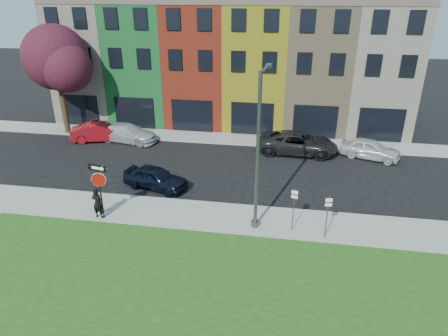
% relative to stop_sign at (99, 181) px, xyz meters
% --- Properties ---
extents(ground, '(120.00, 120.00, 0.00)m').
position_rel_stop_sign_xyz_m(ground, '(6.35, -1.88, -2.30)').
color(ground, black).
rests_on(ground, ground).
extents(sidewalk_near, '(40.00, 3.00, 0.12)m').
position_rel_stop_sign_xyz_m(sidewalk_near, '(8.35, 1.12, -2.24)').
color(sidewalk_near, gray).
rests_on(sidewalk_near, ground).
extents(sidewalk_far, '(40.00, 2.40, 0.12)m').
position_rel_stop_sign_xyz_m(sidewalk_far, '(3.35, 13.12, -2.24)').
color(sidewalk_far, gray).
rests_on(sidewalk_far, ground).
extents(rowhouse_block, '(30.00, 10.12, 10.00)m').
position_rel_stop_sign_xyz_m(rowhouse_block, '(3.85, 19.30, 2.69)').
color(rowhouse_block, beige).
rests_on(rowhouse_block, ground).
extents(stop_sign, '(1.04, 0.24, 3.06)m').
position_rel_stop_sign_xyz_m(stop_sign, '(0.00, 0.00, 0.00)').
color(stop_sign, black).
rests_on(stop_sign, sidewalk_near).
extents(man, '(0.71, 0.54, 1.70)m').
position_rel_stop_sign_xyz_m(man, '(-0.25, 0.02, -1.33)').
color(man, black).
rests_on(man, sidewalk_near).
extents(sedan_near, '(3.67, 4.86, 1.37)m').
position_rel_stop_sign_xyz_m(sedan_near, '(1.55, 3.97, -1.61)').
color(sedan_near, black).
rests_on(sedan_near, ground).
extents(parked_car_red, '(4.06, 5.35, 1.48)m').
position_rel_stop_sign_xyz_m(parked_car_red, '(-5.40, 11.19, -1.56)').
color(parked_car_red, maroon).
rests_on(parked_car_red, ground).
extents(parked_car_silver, '(3.51, 5.40, 1.38)m').
position_rel_stop_sign_xyz_m(parked_car_silver, '(-3.18, 11.39, -1.61)').
color(parked_car_silver, '#B7B8BC').
rests_on(parked_car_silver, ground).
extents(parked_car_dark, '(3.08, 5.91, 1.58)m').
position_rel_stop_sign_xyz_m(parked_car_dark, '(10.11, 11.10, -1.50)').
color(parked_car_dark, black).
rests_on(parked_car_dark, ground).
extents(parked_car_white, '(4.14, 5.11, 1.40)m').
position_rel_stop_sign_xyz_m(parked_car_white, '(15.17, 10.98, -1.60)').
color(parked_car_white, silver).
rests_on(parked_car_white, ground).
extents(street_lamp, '(0.57, 2.58, 7.83)m').
position_rel_stop_sign_xyz_m(street_lamp, '(7.96, 0.72, 1.77)').
color(street_lamp, '#4D4F52').
rests_on(street_lamp, sidewalk_near).
extents(parking_sign_a, '(0.31, 0.14, 2.35)m').
position_rel_stop_sign_xyz_m(parking_sign_a, '(9.79, 0.44, -0.72)').
color(parking_sign_a, '#4D4F52').
rests_on(parking_sign_a, sidewalk_near).
extents(parking_sign_b, '(0.32, 0.11, 2.30)m').
position_rel_stop_sign_xyz_m(parking_sign_b, '(11.36, 0.01, -0.75)').
color(parking_sign_b, '#4D4F52').
rests_on(parking_sign_b, sidewalk_near).
extents(tree_purple, '(6.03, 5.28, 8.63)m').
position_rel_stop_sign_xyz_m(tree_purple, '(-8.78, 12.37, 3.80)').
color(tree_purple, black).
rests_on(tree_purple, sidewalk_far).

